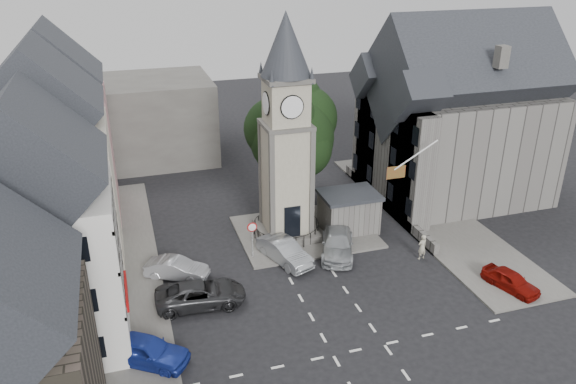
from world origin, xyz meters
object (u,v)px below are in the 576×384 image
object	(u,v)px
stone_shelter	(349,211)
car_east_red	(511,281)
car_west_blue	(146,350)
pedestrian	(422,247)
clock_tower	(286,132)

from	to	relation	value
stone_shelter	car_east_red	distance (m)	12.49
car_west_blue	pedestrian	xyz separation A→B (m)	(19.04, 5.11, 0.15)
clock_tower	pedestrian	distance (m)	12.31
car_east_red	car_west_blue	bearing A→B (deg)	162.45
car_west_blue	car_east_red	world-z (taller)	car_west_blue
car_west_blue	pedestrian	world-z (taller)	pedestrian
car_west_blue	clock_tower	bearing A→B (deg)	-11.41
clock_tower	pedestrian	bearing A→B (deg)	-36.83
car_east_red	pedestrian	world-z (taller)	pedestrian
clock_tower	stone_shelter	world-z (taller)	clock_tower
car_west_blue	pedestrian	distance (m)	19.72
stone_shelter	pedestrian	bearing A→B (deg)	-59.81
clock_tower	car_west_blue	size ratio (longest dim) A/B	3.53
car_east_red	pedestrian	distance (m)	6.11
car_east_red	stone_shelter	bearing A→B (deg)	104.71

